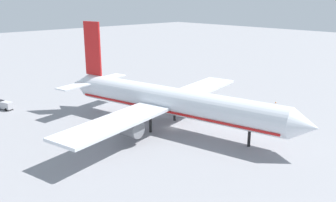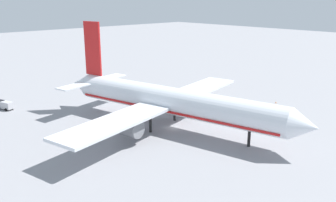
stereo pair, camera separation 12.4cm
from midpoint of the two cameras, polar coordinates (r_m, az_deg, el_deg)
The scene contains 5 objects.
ground_plane at distance 93.40m, azimuth 0.76°, elevation -4.33°, with size 600.00×600.00×0.00m, color gray.
airliner at distance 91.88m, azimuth 0.13°, elevation 0.01°, with size 71.87×67.42×26.13m.
service_truck_0 at distance 119.10m, azimuth -24.45°, elevation -0.55°, with size 6.34×3.90×2.50m.
traffic_cone_2 at distance 133.43m, azimuth 2.15°, elevation 2.06°, with size 0.36×0.36×0.55m, color orange.
traffic_cone_3 at distance 120.33m, azimuth 16.77°, elevation -0.19°, with size 0.36×0.36×0.55m, color orange.
Camera 2 is at (63.07, -60.70, 32.57)m, focal length 38.44 mm.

